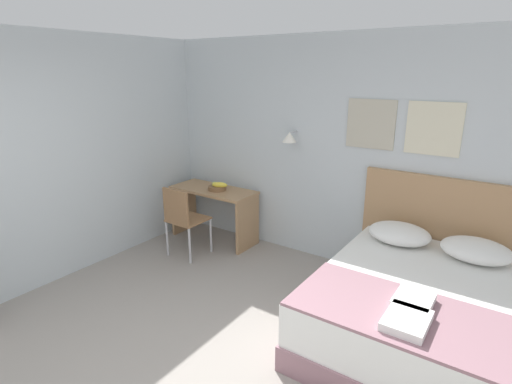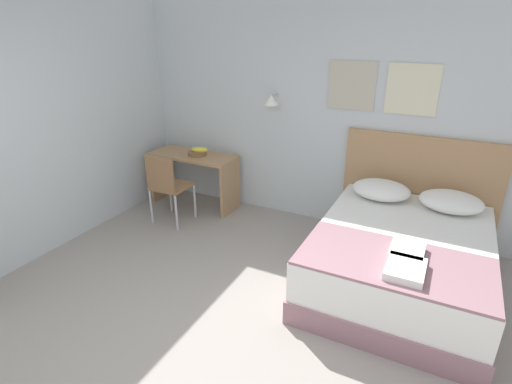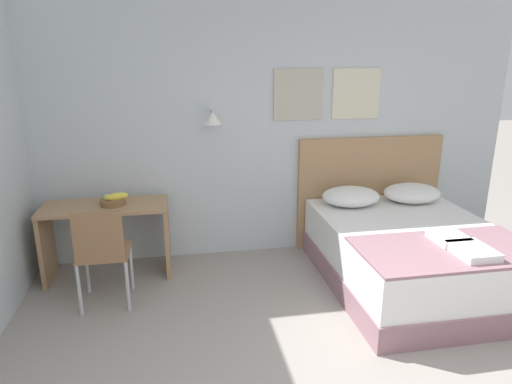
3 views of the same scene
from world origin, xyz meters
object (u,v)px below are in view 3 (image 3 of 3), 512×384
object	(u,v)px
desk	(107,226)
bed	(411,256)
pillow_left	(351,196)
fruit_bowl	(114,200)
throw_blanket	(450,250)
desk_chair	(102,249)
folded_towel_near_foot	(449,238)
headboard	(369,192)
folded_towel_mid_bed	(473,251)
pillow_right	(412,193)

from	to	relation	value
desk	bed	bearing A→B (deg)	-14.23
pillow_left	fruit_bowl	world-z (taller)	fruit_bowl
fruit_bowl	throw_blanket	bearing A→B (deg)	-24.96
desk	desk_chair	world-z (taller)	desk_chair
desk	folded_towel_near_foot	bearing A→B (deg)	-21.63
headboard	desk	bearing A→B (deg)	-173.96
bed	throw_blanket	distance (m)	0.65
pillow_left	folded_towel_mid_bed	size ratio (longest dim) A/B	1.71
headboard	desk_chair	distance (m)	2.92
throw_blanket	folded_towel_near_foot	distance (m)	0.16
headboard	folded_towel_mid_bed	distance (m)	1.72
bed	desk	size ratio (longest dim) A/B	1.67
bed	desk_chair	world-z (taller)	desk_chair
bed	throw_blanket	world-z (taller)	throw_blanket
throw_blanket	desk	distance (m)	3.09
pillow_right	desk	distance (m)	3.16
fruit_bowl	folded_towel_mid_bed	bearing A→B (deg)	-26.46
headboard	fruit_bowl	bearing A→B (deg)	-173.47
pillow_left	fruit_bowl	distance (m)	2.38
headboard	pillow_left	xyz separation A→B (m)	(-0.34, -0.32, 0.06)
pillow_left	desk_chair	distance (m)	2.51
pillow_left	folded_towel_mid_bed	world-z (taller)	pillow_left
pillow_left	bed	bearing A→B (deg)	-63.57
desk_chair	pillow_right	bearing A→B (deg)	11.18
pillow_left	pillow_right	size ratio (longest dim) A/B	1.00
throw_blanket	folded_towel_near_foot	bearing A→B (deg)	61.52
folded_towel_mid_bed	desk	size ratio (longest dim) A/B	0.30
bed	headboard	distance (m)	1.06
desk_chair	headboard	bearing A→B (deg)	18.64
bed	pillow_left	xyz separation A→B (m)	(-0.34, 0.69, 0.39)
throw_blanket	folded_towel_mid_bed	world-z (taller)	folded_towel_mid_bed
pillow_right	folded_towel_near_foot	bearing A→B (deg)	-103.48
throw_blanket	fruit_bowl	size ratio (longest dim) A/B	5.38
headboard	desk	size ratio (longest dim) A/B	1.40
pillow_left	desk	world-z (taller)	pillow_left
bed	folded_towel_mid_bed	world-z (taller)	folded_towel_mid_bed
folded_towel_mid_bed	fruit_bowl	size ratio (longest dim) A/B	1.29
throw_blanket	folded_towel_mid_bed	xyz separation A→B (m)	(0.10, -0.14, 0.04)
pillow_right	throw_blanket	distance (m)	1.31
throw_blanket	folded_towel_mid_bed	distance (m)	0.17
pillow_right	desk_chair	xyz separation A→B (m)	(-3.11, -0.61, -0.14)
throw_blanket	folded_towel_near_foot	xyz separation A→B (m)	(0.07, 0.14, 0.04)
pillow_right	desk	world-z (taller)	pillow_right
throw_blanket	desk	bearing A→B (deg)	155.49
headboard	fruit_bowl	xyz separation A→B (m)	(-2.72, -0.31, 0.15)
headboard	pillow_right	bearing A→B (deg)	-42.88
fruit_bowl	folded_towel_near_foot	bearing A→B (deg)	-22.00
bed	pillow_left	distance (m)	0.86
desk_chair	folded_towel_mid_bed	bearing A→B (deg)	-15.26
pillow_left	throw_blanket	xyz separation A→B (m)	(0.34, -1.26, -0.08)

